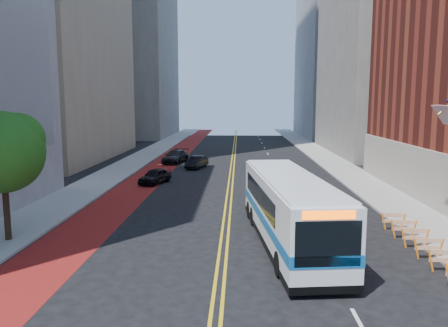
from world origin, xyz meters
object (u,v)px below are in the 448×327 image
at_px(transit_bus, 288,208).
at_px(car_c, 175,157).
at_px(car_b, 197,162).
at_px(car_a, 155,176).
at_px(street_tree, 4,149).

relative_size(transit_bus, car_c, 2.55).
bearing_deg(transit_bus, car_c, 102.64).
bearing_deg(car_b, car_a, -92.00).
relative_size(street_tree, car_c, 1.29).
bearing_deg(car_a, transit_bus, -39.02).
distance_m(car_a, car_c, 13.57).
height_order(car_a, car_c, car_c).
relative_size(car_a, car_b, 0.98).
height_order(transit_bus, car_b, transit_bus).
bearing_deg(car_b, street_tree, -90.59).
bearing_deg(transit_bus, street_tree, 174.92).
bearing_deg(car_c, car_b, -43.85).
height_order(transit_bus, car_c, transit_bus).
distance_m(street_tree, car_b, 27.34).
bearing_deg(car_c, street_tree, -87.21).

